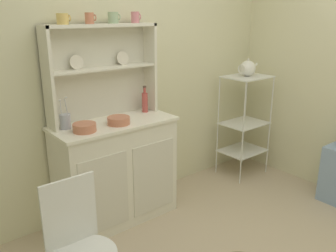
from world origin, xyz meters
TOP-DOWN VIEW (x-y plane):
  - wall_back at (0.00, 1.62)m, footprint 3.84×0.05m
  - hutch_cabinet at (-0.31, 1.37)m, footprint 0.99×0.45m
  - hutch_shelf_unit at (-0.31, 1.53)m, footprint 0.92×0.18m
  - bakers_rack at (1.22, 1.30)m, footprint 0.46×0.36m
  - wire_chair at (-1.02, 0.59)m, footprint 0.36×0.36m
  - cup_gold_0 at (-0.61, 1.49)m, footprint 0.10×0.08m
  - cup_terracotta_1 at (-0.40, 1.49)m, footprint 0.08×0.07m
  - cup_sage_2 at (-0.20, 1.49)m, footprint 0.09×0.08m
  - cup_rose_3 at (-0.00, 1.49)m, footprint 0.08×0.07m
  - bowl_mixing_large at (-0.60, 1.29)m, footprint 0.17×0.17m
  - bowl_floral_medium at (-0.31, 1.29)m, footprint 0.18×0.18m
  - jam_bottle at (0.05, 1.45)m, footprint 0.05×0.05m
  - utensil_jar at (-0.68, 1.45)m, footprint 0.08×0.08m
  - porcelain_teapot at (1.22, 1.30)m, footprint 0.25×0.16m

SIDE VIEW (x-z plane):
  - hutch_cabinet at x=-0.31m, z-range 0.01..0.87m
  - wire_chair at x=-1.02m, z-range 0.09..0.94m
  - bakers_rack at x=1.22m, z-range 0.11..1.18m
  - bowl_floral_medium at x=-0.31m, z-range 0.86..0.92m
  - bowl_mixing_large at x=-0.60m, z-range 0.86..0.92m
  - utensil_jar at x=-0.68m, z-range 0.80..1.04m
  - jam_bottle at x=0.05m, z-range 0.84..1.07m
  - porcelain_teapot at x=1.22m, z-range 1.06..1.24m
  - wall_back at x=0.00m, z-range 0.00..2.50m
  - hutch_shelf_unit at x=-0.31m, z-range 0.92..1.66m
  - cup_gold_0 at x=-0.61m, z-range 1.60..1.68m
  - cup_terracotta_1 at x=-0.40m, z-range 1.60..1.68m
  - cup_sage_2 at x=-0.20m, z-range 1.60..1.69m
  - cup_rose_3 at x=0.00m, z-range 1.60..1.69m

